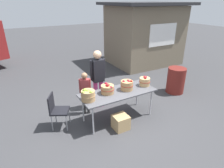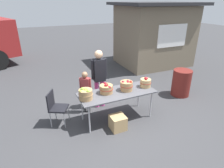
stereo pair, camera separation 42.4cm
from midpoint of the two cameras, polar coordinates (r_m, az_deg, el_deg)
The scene contains 12 objects.
ground_plane at distance 5.08m, azimuth 3.84°, elevation -10.11°, with size 40.00×40.00×0.00m, color #38383A.
market_table at distance 4.72m, azimuth 4.07°, elevation -3.00°, with size 1.90×0.76×0.75m.
apple_basket_green_0 at distance 4.33m, azimuth -5.15°, elevation -3.08°, with size 0.33×0.33×0.28m.
apple_basket_red_0 at distance 4.61m, azimuth 0.89°, elevation -1.45°, with size 0.34×0.34×0.26m.
apple_basket_red_1 at distance 4.78m, azimuth 6.88°, elevation -0.57°, with size 0.32×0.32×0.28m.
apple_basket_red_2 at distance 5.06m, azimuth 12.37°, elevation 0.37°, with size 0.29×0.29×0.27m.
vendor_adult at distance 5.17m, azimuth -1.52°, elevation 2.72°, with size 0.44×0.23×1.65m.
child_customer at distance 5.02m, azimuth -5.53°, elevation -1.57°, with size 0.28×0.24×1.17m.
food_kiosk at distance 9.27m, azimuth 13.72°, elevation 14.26°, with size 3.55×2.96×2.74m.
folding_chair at distance 4.74m, azimuth -14.05°, elevation -6.35°, with size 0.54×0.54×0.86m.
trash_barrel at distance 6.51m, azimuth 21.78°, elevation 0.31°, with size 0.57×0.57×0.84m, color maroon.
produce_crate at distance 4.61m, azimuth 4.43°, elevation -11.49°, with size 0.35×0.35×0.35m, color tan.
Camera 2 is at (-1.85, -3.79, 2.84)m, focal length 30.58 mm.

